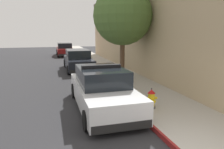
# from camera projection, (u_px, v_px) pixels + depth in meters

# --- Properties ---
(ground_plane) EXTENTS (28.83, 60.00, 0.20)m
(ground_plane) POSITION_uv_depth(u_px,v_px,m) (21.00, 83.00, 12.74)
(ground_plane) COLOR #2B2B2D
(sidewalk_pavement) EXTENTS (2.67, 60.00, 0.15)m
(sidewalk_pavement) POSITION_uv_depth(u_px,v_px,m) (117.00, 75.00, 14.33)
(sidewalk_pavement) COLOR #ADA89E
(sidewalk_pavement) RESTS_ON ground
(curb_painted_edge) EXTENTS (0.08, 60.00, 0.15)m
(curb_painted_edge) POSITION_uv_depth(u_px,v_px,m) (97.00, 76.00, 13.96)
(curb_painted_edge) COLOR maroon
(curb_painted_edge) RESTS_ON ground
(storefront_building) EXTENTS (5.99, 28.10, 6.20)m
(storefront_building) POSITION_uv_depth(u_px,v_px,m) (178.00, 29.00, 14.41)
(storefront_building) COLOR tan
(storefront_building) RESTS_ON ground
(police_cruiser) EXTENTS (1.94, 4.84, 1.68)m
(police_cruiser) POSITION_uv_depth(u_px,v_px,m) (102.00, 90.00, 8.06)
(police_cruiser) COLOR white
(police_cruiser) RESTS_ON ground
(parked_car_silver_ahead) EXTENTS (1.94, 4.84, 1.56)m
(parked_car_silver_ahead) POSITION_uv_depth(u_px,v_px,m) (78.00, 60.00, 16.35)
(parked_car_silver_ahead) COLOR black
(parked_car_silver_ahead) RESTS_ON ground
(parked_car_dark_far) EXTENTS (1.94, 4.84, 1.56)m
(parked_car_dark_far) POSITION_uv_depth(u_px,v_px,m) (65.00, 50.00, 26.41)
(parked_car_dark_far) COLOR maroon
(parked_car_dark_far) RESTS_ON ground
(fire_hydrant) EXTENTS (0.44, 0.40, 0.76)m
(fire_hydrant) POSITION_uv_depth(u_px,v_px,m) (151.00, 99.00, 7.74)
(fire_hydrant) COLOR #4C4C51
(fire_hydrant) RESTS_ON sidewalk_pavement
(street_tree) EXTENTS (3.38, 3.38, 5.34)m
(street_tree) POSITION_uv_depth(u_px,v_px,m) (123.00, 16.00, 12.18)
(street_tree) COLOR brown
(street_tree) RESTS_ON sidewalk_pavement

